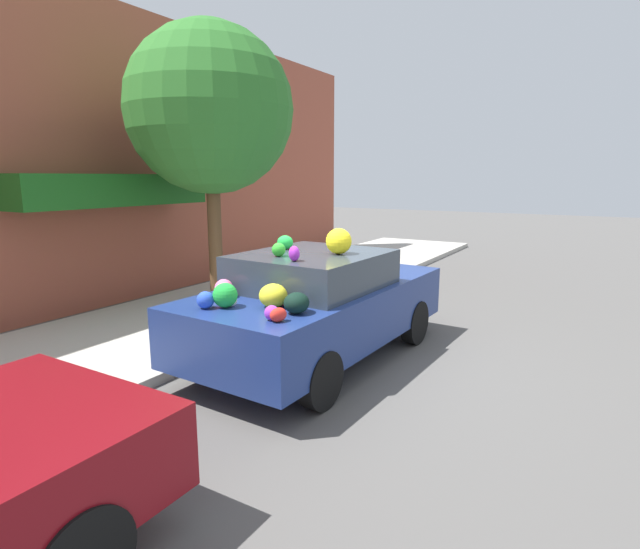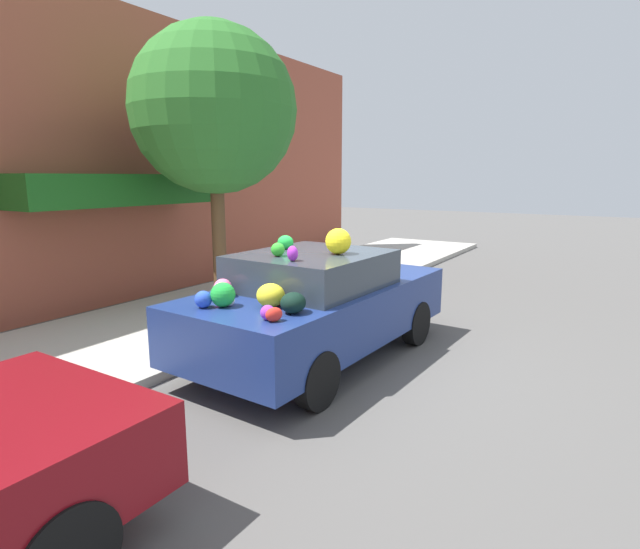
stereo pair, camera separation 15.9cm
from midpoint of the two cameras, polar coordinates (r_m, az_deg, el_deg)
The scene contains 6 objects.
ground_plane at distance 6.85m, azimuth 0.30°, elevation -9.40°, with size 60.00×60.00×0.00m, color #565451.
sidewalk_curb at distance 8.50m, azimuth -15.39°, elevation -5.26°, with size 24.00×3.20×0.13m.
building_facade at distance 9.95m, azimuth -24.98°, elevation 11.99°, with size 18.00×1.20×5.53m.
street_tree at distance 9.04m, azimuth -11.50°, elevation 17.86°, with size 2.82×2.82×4.79m.
fire_hydrant at distance 9.75m, azimuth 0.13°, elevation -0.31°, with size 0.20×0.20×0.70m.
art_car at distance 6.56m, azimuth 0.48°, elevation -3.29°, with size 4.12×1.96×1.78m.
Camera 2 is at (-5.40, -3.47, 2.40)m, focal length 28.00 mm.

